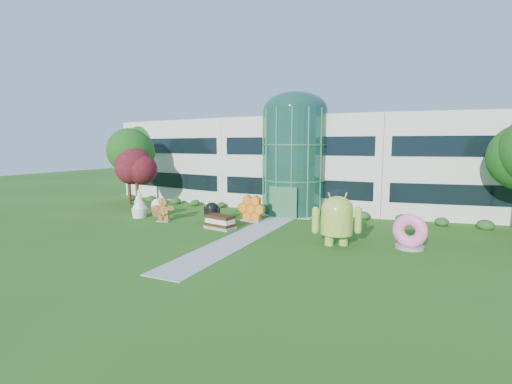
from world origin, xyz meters
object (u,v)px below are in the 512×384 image
at_px(donut, 410,231).
at_px(android_green, 337,216).
at_px(gingerbread, 163,209).
at_px(android_black, 212,211).

bearing_deg(donut, android_green, -154.58).
bearing_deg(gingerbread, android_green, -19.80).
height_order(android_black, gingerbread, android_black).
relative_size(android_black, gingerbread, 0.92).
bearing_deg(android_black, android_green, -2.10).
distance_m(android_black, gingerbread, 4.29).
relative_size(android_green, gingerbread, 1.70).
xyz_separation_m(android_black, donut, (15.36, -1.33, 0.09)).
xyz_separation_m(android_green, donut, (4.38, 1.18, -0.78)).
xyz_separation_m(android_green, android_black, (-10.98, 2.51, -0.87)).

